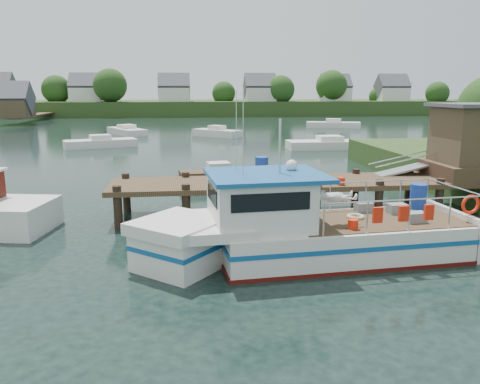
{
  "coord_description": "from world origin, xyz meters",
  "views": [
    {
      "loc": [
        -2.96,
        -18.36,
        4.99
      ],
      "look_at": [
        -1.0,
        -1.5,
        1.3
      ],
      "focal_mm": 35.0,
      "sensor_mm": 36.0,
      "label": 1
    }
  ],
  "objects": [
    {
      "name": "moored_rowboat",
      "position": [
        -1.23,
        6.56,
        0.45
      ],
      "size": [
        4.32,
        2.02,
        1.21
      ],
      "rotation": [
        0.0,
        0.0,
        -0.37
      ],
      "color": "#453321",
      "rests_on": "ground"
    },
    {
      "name": "moored_c",
      "position": [
        9.48,
        21.11,
        0.43
      ],
      "size": [
        7.35,
        2.51,
        1.16
      ],
      "rotation": [
        0.0,
        0.0,
        -0.17
      ],
      "color": "silver",
      "rests_on": "ground"
    },
    {
      "name": "moored_far",
      "position": [
        17.24,
        44.39,
        0.45
      ],
      "size": [
        7.61,
        4.58,
        1.23
      ],
      "rotation": [
        0.0,
        0.0,
        -0.06
      ],
      "color": "silver",
      "rests_on": "ground"
    },
    {
      "name": "lobster_boat",
      "position": [
        0.4,
        -5.28,
        0.91
      ],
      "size": [
        10.58,
        3.76,
        5.02
      ],
      "rotation": [
        0.0,
        0.0,
        0.08
      ],
      "color": "silver",
      "rests_on": "ground"
    },
    {
      "name": "moored_a",
      "position": [
        -10.54,
        24.54,
        0.42
      ],
      "size": [
        6.53,
        4.05,
        1.14
      ],
      "rotation": [
        0.0,
        0.0,
        -0.01
      ],
      "color": "silver",
      "rests_on": "ground"
    },
    {
      "name": "far_shore",
      "position": [
        0.01,
        82.37,
        2.1
      ],
      "size": [
        140.0,
        42.55,
        9.22
      ],
      "color": "#2D451C",
      "rests_on": "ground"
    },
    {
      "name": "dock",
      "position": [
        6.51,
        0.01,
        2.24
      ],
      "size": [
        16.6,
        3.0,
        4.78
      ],
      "color": "#453321",
      "rests_on": "ground"
    },
    {
      "name": "ground_plane",
      "position": [
        0.0,
        0.0,
        0.0
      ],
      "size": [
        160.0,
        160.0,
        0.0
      ],
      "primitive_type": "plane",
      "color": "black"
    },
    {
      "name": "moored_d",
      "position": [
        -9.72,
        37.06,
        0.43
      ],
      "size": [
        5.28,
        7.12,
        1.16
      ],
      "rotation": [
        0.0,
        0.0,
        -0.03
      ],
      "color": "silver",
      "rests_on": "ground"
    },
    {
      "name": "moored_b",
      "position": [
        0.48,
        33.25,
        0.46
      ],
      "size": [
        5.44,
        5.28,
        1.25
      ],
      "rotation": [
        0.0,
        0.0,
        -0.14
      ],
      "color": "silver",
      "rests_on": "ground"
    }
  ]
}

